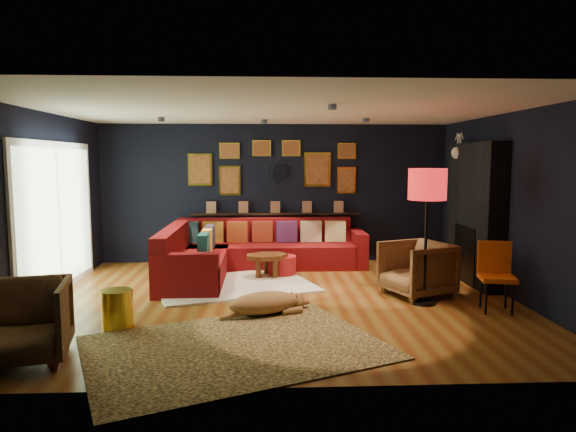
{
  "coord_description": "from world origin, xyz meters",
  "views": [
    {
      "loc": [
        -0.22,
        -6.94,
        1.94
      ],
      "look_at": [
        0.13,
        0.3,
        1.14
      ],
      "focal_mm": 32.0,
      "sensor_mm": 36.0,
      "label": 1
    }
  ],
  "objects_px": {
    "sectional": "(241,254)",
    "dog": "(264,299)",
    "armchair_left": "(21,318)",
    "floor_lamp": "(427,190)",
    "orange_chair": "(496,270)",
    "armchair_right": "(417,266)",
    "pouf": "(282,265)",
    "gold_stool": "(117,309)",
    "coffee_table": "(267,259)"
  },
  "relations": [
    {
      "from": "sectional",
      "to": "dog",
      "type": "relative_size",
      "value": 2.76
    },
    {
      "from": "armchair_left",
      "to": "floor_lamp",
      "type": "relative_size",
      "value": 0.47
    },
    {
      "from": "orange_chair",
      "to": "armchair_right",
      "type": "bearing_deg",
      "value": 149.23
    },
    {
      "from": "dog",
      "to": "floor_lamp",
      "type": "bearing_deg",
      "value": -9.68
    },
    {
      "from": "pouf",
      "to": "orange_chair",
      "type": "xyz_separation_m",
      "value": [
        2.68,
        -2.09,
        0.34
      ]
    },
    {
      "from": "armchair_left",
      "to": "orange_chair",
      "type": "distance_m",
      "value": 5.51
    },
    {
      "from": "pouf",
      "to": "dog",
      "type": "xyz_separation_m",
      "value": [
        -0.31,
        -2.19,
        0.03
      ]
    },
    {
      "from": "armchair_right",
      "to": "gold_stool",
      "type": "height_order",
      "value": "armchair_right"
    },
    {
      "from": "armchair_left",
      "to": "coffee_table",
      "type": "bearing_deg",
      "value": 42.55
    },
    {
      "from": "dog",
      "to": "armchair_right",
      "type": "bearing_deg",
      "value": 0.63
    },
    {
      "from": "pouf",
      "to": "orange_chair",
      "type": "relative_size",
      "value": 0.53
    },
    {
      "from": "armchair_right",
      "to": "gold_stool",
      "type": "relative_size",
      "value": 1.93
    },
    {
      "from": "coffee_table",
      "to": "dog",
      "type": "relative_size",
      "value": 0.68
    },
    {
      "from": "armchair_right",
      "to": "orange_chair",
      "type": "bearing_deg",
      "value": 25.6
    },
    {
      "from": "coffee_table",
      "to": "orange_chair",
      "type": "height_order",
      "value": "orange_chair"
    },
    {
      "from": "sectional",
      "to": "pouf",
      "type": "height_order",
      "value": "sectional"
    },
    {
      "from": "floor_lamp",
      "to": "pouf",
      "type": "bearing_deg",
      "value": 136.07
    },
    {
      "from": "sectional",
      "to": "armchair_right",
      "type": "xyz_separation_m",
      "value": [
        2.57,
        -1.67,
        0.11
      ]
    },
    {
      "from": "floor_lamp",
      "to": "sectional",
      "type": "bearing_deg",
      "value": 140.64
    },
    {
      "from": "armchair_right",
      "to": "armchair_left",
      "type": "bearing_deg",
      "value": -86.13
    },
    {
      "from": "dog",
      "to": "pouf",
      "type": "bearing_deg",
      "value": 61.76
    },
    {
      "from": "sectional",
      "to": "floor_lamp",
      "type": "height_order",
      "value": "floor_lamp"
    },
    {
      "from": "coffee_table",
      "to": "armchair_right",
      "type": "height_order",
      "value": "armchair_right"
    },
    {
      "from": "pouf",
      "to": "floor_lamp",
      "type": "bearing_deg",
      "value": -43.93
    },
    {
      "from": "sectional",
      "to": "pouf",
      "type": "relative_size",
      "value": 7.32
    },
    {
      "from": "pouf",
      "to": "orange_chair",
      "type": "bearing_deg",
      "value": -37.99
    },
    {
      "from": "gold_stool",
      "to": "orange_chair",
      "type": "height_order",
      "value": "orange_chair"
    },
    {
      "from": "coffee_table",
      "to": "floor_lamp",
      "type": "bearing_deg",
      "value": -38.01
    },
    {
      "from": "gold_stool",
      "to": "floor_lamp",
      "type": "distance_m",
      "value": 4.16
    },
    {
      "from": "sectional",
      "to": "armchair_right",
      "type": "distance_m",
      "value": 3.06
    },
    {
      "from": "armchair_left",
      "to": "gold_stool",
      "type": "distance_m",
      "value": 1.18
    },
    {
      "from": "pouf",
      "to": "orange_chair",
      "type": "distance_m",
      "value": 3.42
    },
    {
      "from": "gold_stool",
      "to": "floor_lamp",
      "type": "xyz_separation_m",
      "value": [
        3.86,
        0.79,
        1.32
      ]
    },
    {
      "from": "sectional",
      "to": "gold_stool",
      "type": "xyz_separation_m",
      "value": [
        -1.31,
        -2.88,
        -0.1
      ]
    },
    {
      "from": "sectional",
      "to": "orange_chair",
      "type": "distance_m",
      "value": 4.15
    },
    {
      "from": "floor_lamp",
      "to": "dog",
      "type": "xyz_separation_m",
      "value": [
        -2.16,
        -0.4,
        -1.33
      ]
    },
    {
      "from": "floor_lamp",
      "to": "dog",
      "type": "relative_size",
      "value": 1.48
    },
    {
      "from": "armchair_left",
      "to": "floor_lamp",
      "type": "distance_m",
      "value": 4.95
    },
    {
      "from": "coffee_table",
      "to": "floor_lamp",
      "type": "height_order",
      "value": "floor_lamp"
    },
    {
      "from": "floor_lamp",
      "to": "gold_stool",
      "type": "bearing_deg",
      "value": -168.49
    },
    {
      "from": "armchair_left",
      "to": "armchair_right",
      "type": "height_order",
      "value": "armchair_left"
    },
    {
      "from": "sectional",
      "to": "floor_lamp",
      "type": "relative_size",
      "value": 1.87
    },
    {
      "from": "pouf",
      "to": "floor_lamp",
      "type": "distance_m",
      "value": 2.91
    },
    {
      "from": "armchair_left",
      "to": "dog",
      "type": "distance_m",
      "value": 2.71
    },
    {
      "from": "orange_chair",
      "to": "dog",
      "type": "relative_size",
      "value": 0.72
    },
    {
      "from": "sectional",
      "to": "dog",
      "type": "distance_m",
      "value": 2.53
    },
    {
      "from": "armchair_left",
      "to": "orange_chair",
      "type": "bearing_deg",
      "value": 2.65
    },
    {
      "from": "gold_stool",
      "to": "floor_lamp",
      "type": "bearing_deg",
      "value": 11.51
    },
    {
      "from": "coffee_table",
      "to": "armchair_right",
      "type": "distance_m",
      "value": 2.46
    },
    {
      "from": "pouf",
      "to": "orange_chair",
      "type": "height_order",
      "value": "orange_chair"
    }
  ]
}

